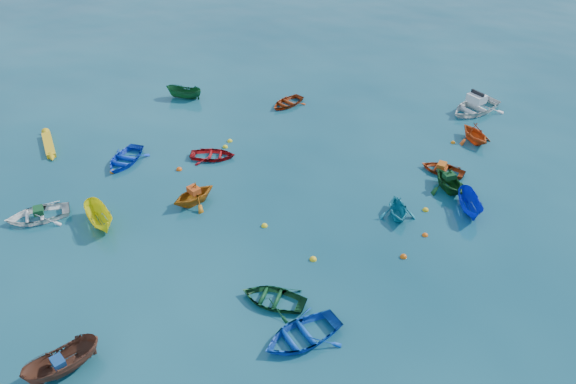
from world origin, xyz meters
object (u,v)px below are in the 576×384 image
Objects in this scene: dinghy_blue_sw at (125,162)px; dinghy_white_near at (39,218)px; motorboat_white at (474,111)px; dinghy_blue_se at (302,339)px; kayak_yellow at (49,147)px.

dinghy_white_near is at bearing -104.47° from dinghy_blue_sw.
dinghy_blue_sw is 0.77× the size of motorboat_white.
motorboat_white is (-2.34, 25.48, 0.00)m from dinghy_blue_se.
dinghy_white_near is at bearing -151.39° from dinghy_blue_se.
kayak_yellow is (-5.66, -1.86, 0.00)m from dinghy_blue_sw.
dinghy_blue_se is 0.83× the size of motorboat_white.
dinghy_blue_sw is 18.40m from dinghy_blue_se.
dinghy_blue_se is at bearing -66.32° from motorboat_white.
dinghy_white_near is 17.10m from dinghy_blue_se.
kayak_yellow is at bearing 177.24° from dinghy_blue_sw.
dinghy_blue_sw is 0.99× the size of dinghy_white_near.
dinghy_white_near is 31.17m from motorboat_white.
dinghy_white_near reaches higher than kayak_yellow.
dinghy_blue_sw is 6.90m from dinghy_white_near.
dinghy_white_near is (0.78, -6.85, 0.00)m from dinghy_blue_sw.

